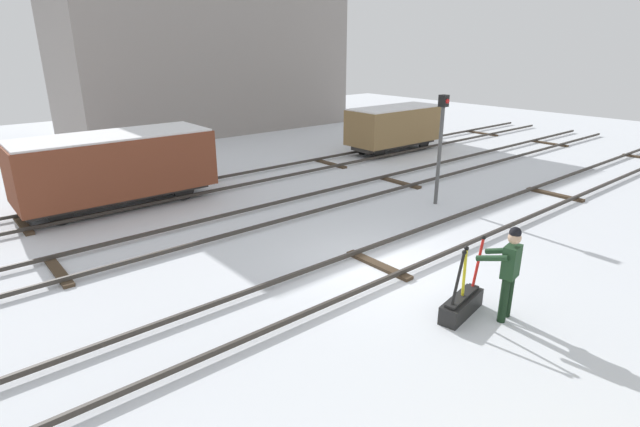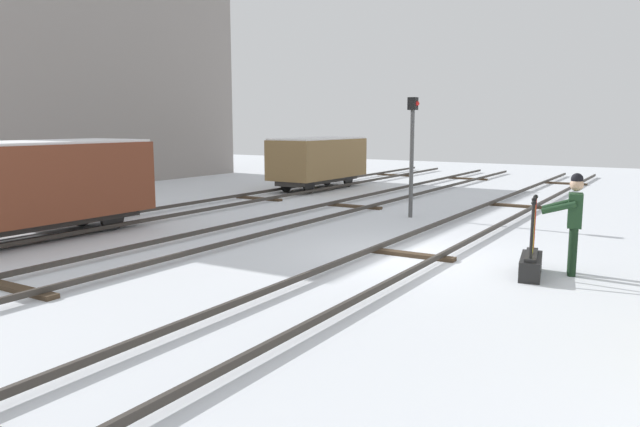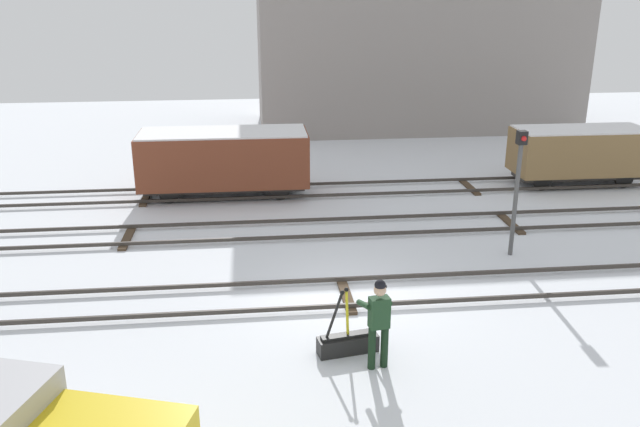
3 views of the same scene
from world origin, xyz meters
name	(u,v)px [view 2 (image 2 of 3)]	position (x,y,z in m)	size (l,w,h in m)	color
ground_plane	(410,256)	(0.00, 0.00, 0.00)	(60.00, 60.00, 0.00)	silver
track_main_line	(410,251)	(0.00, 0.00, 0.11)	(44.00, 1.94, 0.18)	#38332D
track_siding_near	(242,231)	(0.00, 4.50, 0.11)	(44.00, 1.94, 0.18)	#38332D
track_siding_far	(132,218)	(0.00, 8.45, 0.11)	(44.00, 1.94, 0.18)	#38332D
switch_lever_frame	(531,263)	(-0.33, -2.52, 0.25)	(1.44, 0.57, 1.45)	black
rail_worker	(573,217)	(0.15, -3.11, 1.07)	(0.63, 0.77, 1.87)	black
signal_post	(412,144)	(4.92, 2.10, 2.16)	(0.24, 0.32, 3.49)	#4C4C4C
apartment_building	(61,70)	(6.60, 20.44, 5.19)	(16.56, 7.03, 10.36)	gray
freight_car_near_switch	(318,159)	(9.99, 8.45, 1.25)	(4.87, 2.01, 2.15)	#2D2B28
freight_car_back_track	(26,184)	(-3.08, 8.45, 1.35)	(5.85, 2.33, 2.34)	#2D2B28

